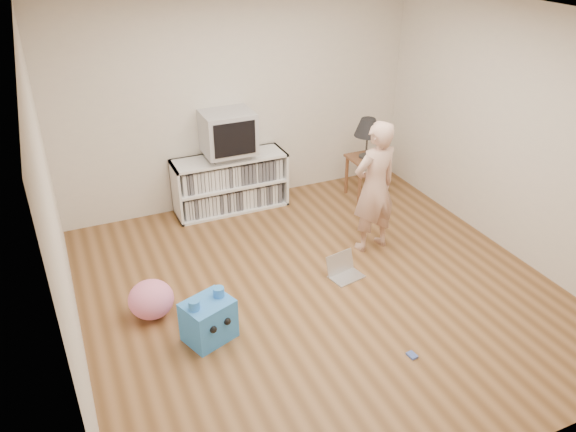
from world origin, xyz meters
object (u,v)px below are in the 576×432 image
(media_unit, at_px, (230,183))
(crt_tv, at_px, (228,132))
(table_lamp, at_px, (368,128))
(plush_pink, at_px, (151,299))
(dvd_deck, at_px, (229,154))
(plush_blue, at_px, (209,320))
(side_table, at_px, (365,167))
(person, at_px, (375,187))
(laptop, at_px, (343,270))

(media_unit, height_order, crt_tv, crt_tv)
(table_lamp, relative_size, plush_pink, 1.23)
(dvd_deck, bearing_deg, plush_blue, -113.23)
(media_unit, bearing_deg, side_table, -12.69)
(dvd_deck, bearing_deg, plush_pink, -128.14)
(crt_tv, relative_size, plush_blue, 1.20)
(side_table, bearing_deg, person, -117.20)
(person, relative_size, plush_pink, 3.53)
(laptop, distance_m, plush_pink, 1.95)
(media_unit, height_order, table_lamp, table_lamp)
(crt_tv, distance_m, laptop, 2.19)
(crt_tv, distance_m, table_lamp, 1.75)
(table_lamp, xyz_separation_m, laptop, (-1.14, -1.52, -0.88))
(person, distance_m, laptop, 0.95)
(crt_tv, xyz_separation_m, side_table, (1.71, -0.37, -0.60))
(side_table, height_order, person, person)
(media_unit, bearing_deg, table_lamp, -12.69)
(dvd_deck, xyz_separation_m, plush_blue, (-0.97, -2.27, -0.53))
(plush_pink, bearing_deg, media_unit, 52.11)
(table_lamp, bearing_deg, laptop, -126.83)
(media_unit, height_order, plush_pink, media_unit)
(dvd_deck, height_order, person, person)
(dvd_deck, bearing_deg, laptop, -72.95)
(side_table, bearing_deg, laptop, -126.83)
(plush_blue, bearing_deg, laptop, -6.82)
(side_table, bearing_deg, plush_blue, -144.77)
(crt_tv, relative_size, laptop, 1.59)
(media_unit, distance_m, plush_pink, 2.23)
(laptop, bearing_deg, plush_blue, -177.19)
(side_table, bearing_deg, plush_pink, -156.01)
(side_table, relative_size, laptop, 1.46)
(person, height_order, laptop, person)
(media_unit, relative_size, dvd_deck, 3.11)
(media_unit, relative_size, table_lamp, 2.72)
(dvd_deck, xyz_separation_m, table_lamp, (1.71, -0.37, 0.21))
(laptop, height_order, plush_pink, plush_pink)
(side_table, relative_size, plush_blue, 1.10)
(crt_tv, relative_size, side_table, 1.09)
(dvd_deck, height_order, plush_pink, dvd_deck)
(table_lamp, bearing_deg, plush_pink, -156.01)
(table_lamp, distance_m, laptop, 2.09)
(media_unit, distance_m, person, 1.94)
(dvd_deck, distance_m, plush_pink, 2.28)
(table_lamp, relative_size, person, 0.35)
(plush_blue, bearing_deg, dvd_deck, 46.12)
(media_unit, xyz_separation_m, table_lamp, (1.71, -0.39, 0.59))
(table_lamp, bearing_deg, side_table, 0.00)
(table_lamp, height_order, laptop, table_lamp)
(person, distance_m, plush_blue, 2.29)
(dvd_deck, height_order, laptop, dvd_deck)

